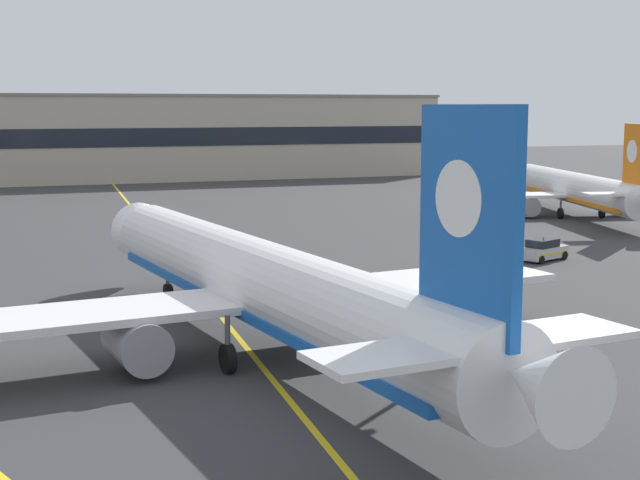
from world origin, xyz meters
name	(u,v)px	position (x,y,z in m)	size (l,w,h in m)	color
ground_plane	(366,420)	(0.00, 0.00, 0.00)	(400.00, 400.00, 0.00)	#353538
taxiway_centreline	(191,280)	(0.00, 30.00, 0.00)	(0.30, 180.00, 0.01)	yellow
airliner_foreground	(265,285)	(-0.91, 9.85, 3.37)	(32.34, 41.49, 11.65)	white
airliner_background	(576,189)	(45.96, 51.13, 2.90)	(27.71, 35.22, 10.02)	white
apron_lamp_post	(502,225)	(11.00, 8.74, 5.81)	(2.24, 0.90, 11.03)	#515156
service_car_fourth	(463,259)	(19.15, 27.15, 0.77)	(3.29, 4.57, 1.79)	white
service_car_fifth	(543,250)	(26.75, 28.44, 0.77)	(4.57, 3.28, 1.79)	#B7B7BC
safety_cone_by_nose_gear	(193,284)	(-0.51, 27.10, 0.26)	(0.44, 0.44, 0.55)	orange
terminal_building	(54,138)	(-1.93, 115.81, 6.73)	(124.37, 12.40, 13.45)	#B2A893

